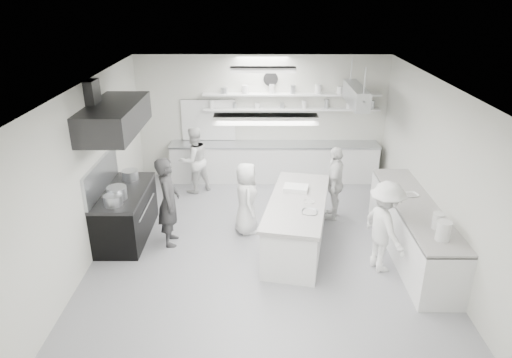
{
  "coord_description": "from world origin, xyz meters",
  "views": [
    {
      "loc": [
        -0.1,
        -7.38,
        4.49
      ],
      "look_at": [
        -0.13,
        0.6,
        1.11
      ],
      "focal_mm": 32.35,
      "sensor_mm": 36.0,
      "label": 1
    }
  ],
  "objects_px": {
    "right_counter": "(412,230)",
    "cook_stove": "(169,202)",
    "stove": "(126,215)",
    "cook_back": "(194,160)",
    "prep_island": "(297,225)",
    "back_counter": "(274,162)"
  },
  "relations": [
    {
      "from": "stove",
      "to": "cook_stove",
      "type": "distance_m",
      "value": 1.0
    },
    {
      "from": "cook_back",
      "to": "prep_island",
      "type": "bearing_deg",
      "value": 93.91
    },
    {
      "from": "stove",
      "to": "cook_back",
      "type": "relative_size",
      "value": 1.16
    },
    {
      "from": "right_counter",
      "to": "prep_island",
      "type": "bearing_deg",
      "value": 173.49
    },
    {
      "from": "prep_island",
      "to": "cook_back",
      "type": "bearing_deg",
      "value": 142.63
    },
    {
      "from": "prep_island",
      "to": "cook_back",
      "type": "relative_size",
      "value": 1.57
    },
    {
      "from": "right_counter",
      "to": "cook_stove",
      "type": "bearing_deg",
      "value": 175.35
    },
    {
      "from": "right_counter",
      "to": "cook_back",
      "type": "height_order",
      "value": "cook_back"
    },
    {
      "from": "prep_island",
      "to": "back_counter",
      "type": "bearing_deg",
      "value": 106.86
    },
    {
      "from": "right_counter",
      "to": "prep_island",
      "type": "distance_m",
      "value": 2.05
    },
    {
      "from": "back_counter",
      "to": "cook_stove",
      "type": "xyz_separation_m",
      "value": [
        -2.02,
        -3.04,
        0.39
      ]
    },
    {
      "from": "right_counter",
      "to": "cook_stove",
      "type": "xyz_separation_m",
      "value": [
        -4.37,
        0.36,
        0.38
      ]
    },
    {
      "from": "back_counter",
      "to": "cook_stove",
      "type": "relative_size",
      "value": 2.95
    },
    {
      "from": "back_counter",
      "to": "cook_back",
      "type": "bearing_deg",
      "value": -159.32
    },
    {
      "from": "back_counter",
      "to": "cook_back",
      "type": "height_order",
      "value": "cook_back"
    },
    {
      "from": "back_counter",
      "to": "right_counter",
      "type": "height_order",
      "value": "right_counter"
    },
    {
      "from": "back_counter",
      "to": "prep_island",
      "type": "distance_m",
      "value": 3.18
    },
    {
      "from": "stove",
      "to": "prep_island",
      "type": "height_order",
      "value": "stove"
    },
    {
      "from": "prep_island",
      "to": "cook_stove",
      "type": "relative_size",
      "value": 1.44
    },
    {
      "from": "stove",
      "to": "prep_island",
      "type": "distance_m",
      "value": 3.23
    },
    {
      "from": "stove",
      "to": "back_counter",
      "type": "xyz_separation_m",
      "value": [
        2.9,
        2.8,
        0.01
      ]
    },
    {
      "from": "right_counter",
      "to": "cook_stove",
      "type": "relative_size",
      "value": 1.95
    }
  ]
}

